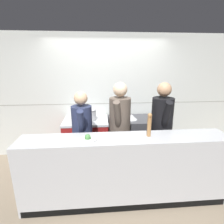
% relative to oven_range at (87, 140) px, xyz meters
% --- Properties ---
extents(ground_plane, '(14.00, 14.00, 0.00)m').
position_rel_oven_range_xyz_m(ground_plane, '(0.45, -0.93, -0.46)').
color(ground_plane, '#7F705B').
extents(wall_back_tiled, '(8.00, 0.06, 2.60)m').
position_rel_oven_range_xyz_m(wall_back_tiled, '(0.45, 0.40, 0.84)').
color(wall_back_tiled, silver).
rests_on(wall_back_tiled, ground_plane).
extents(oven_range, '(0.88, 0.71, 0.91)m').
position_rel_oven_range_xyz_m(oven_range, '(0.00, 0.00, 0.00)').
color(oven_range, maroon).
rests_on(oven_range, ground_plane).
extents(prep_counter, '(1.20, 0.65, 0.91)m').
position_rel_oven_range_xyz_m(prep_counter, '(1.07, -0.00, -0.01)').
color(prep_counter, '#38383D').
rests_on(prep_counter, ground_plane).
extents(pass_counter, '(2.93, 0.45, 1.03)m').
position_rel_oven_range_xyz_m(pass_counter, '(0.62, -1.18, 0.05)').
color(pass_counter, '#B7BABF').
rests_on(pass_counter, ground_plane).
extents(stock_pot, '(0.28, 0.28, 0.22)m').
position_rel_oven_range_xyz_m(stock_pot, '(0.08, -0.05, 0.57)').
color(stock_pot, '#B7BABF').
rests_on(stock_pot, oven_range).
extents(mixing_bowl_steel, '(0.24, 0.24, 0.10)m').
position_rel_oven_range_xyz_m(mixing_bowl_steel, '(0.92, -0.05, 0.50)').
color(mixing_bowl_steel, '#B7BABF').
rests_on(mixing_bowl_steel, prep_counter).
extents(plated_dish_main, '(0.24, 0.24, 0.08)m').
position_rel_oven_range_xyz_m(plated_dish_main, '(0.11, -1.22, 0.59)').
color(plated_dish_main, white).
rests_on(plated_dish_main, pass_counter).
extents(pepper_mill, '(0.06, 0.06, 0.33)m').
position_rel_oven_range_xyz_m(pepper_mill, '(0.95, -1.16, 0.74)').
color(pepper_mill, '#AD7A47').
rests_on(pepper_mill, pass_counter).
extents(chef_head_cook, '(0.34, 0.69, 1.59)m').
position_rel_oven_range_xyz_m(chef_head_cook, '(-0.01, -0.69, 0.43)').
color(chef_head_cook, black).
rests_on(chef_head_cook, ground_plane).
extents(chef_sous, '(0.44, 0.75, 1.72)m').
position_rel_oven_range_xyz_m(chef_sous, '(0.61, -0.63, 0.50)').
color(chef_sous, black).
rests_on(chef_sous, ground_plane).
extents(chef_line, '(0.39, 0.75, 1.72)m').
position_rel_oven_range_xyz_m(chef_line, '(1.31, -0.69, 0.50)').
color(chef_line, black).
rests_on(chef_line, ground_plane).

